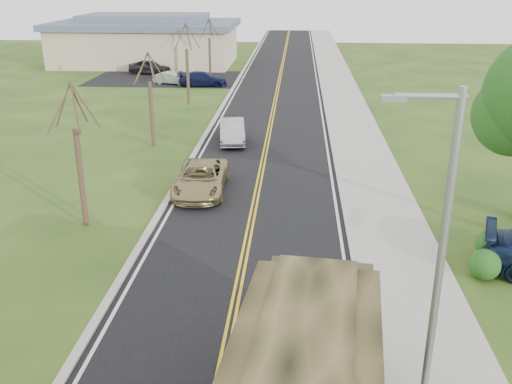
# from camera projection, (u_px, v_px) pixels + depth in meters

# --- Properties ---
(road) EXTENTS (8.00, 120.00, 0.01)m
(road) POSITION_uv_depth(u_px,v_px,m) (277.00, 91.00, 51.77)
(road) COLOR black
(road) RESTS_ON ground
(curb_right) EXTENTS (0.30, 120.00, 0.12)m
(curb_right) POSITION_uv_depth(u_px,v_px,m) (323.00, 91.00, 51.47)
(curb_right) COLOR #9E998E
(curb_right) RESTS_ON ground
(sidewalk_right) EXTENTS (3.20, 120.00, 0.10)m
(sidewalk_right) POSITION_uv_depth(u_px,v_px,m) (342.00, 92.00, 51.35)
(sidewalk_right) COLOR #9E998E
(sidewalk_right) RESTS_ON ground
(curb_left) EXTENTS (0.30, 120.00, 0.10)m
(curb_left) POSITION_uv_depth(u_px,v_px,m) (232.00, 90.00, 52.03)
(curb_left) COLOR #9E998E
(curb_left) RESTS_ON ground
(street_light) EXTENTS (1.65, 0.22, 8.00)m
(street_light) POSITION_uv_depth(u_px,v_px,m) (437.00, 253.00, 12.14)
(street_light) COLOR gray
(street_light) RESTS_ON ground
(bare_tree_a) EXTENTS (1.93, 2.26, 6.08)m
(bare_tree_a) POSITION_uv_depth(u_px,v_px,m) (80.00, 166.00, 23.37)
(bare_tree_a) COLOR #38281C
(bare_tree_a) RESTS_ON ground
(bare_tree_b) EXTENTS (1.83, 2.14, 5.73)m
(bare_tree_b) POSITION_uv_depth(u_px,v_px,m) (151.00, 106.00, 34.60)
(bare_tree_b) COLOR #38281C
(bare_tree_b) RESTS_ON ground
(bare_tree_c) EXTENTS (2.04, 2.39, 6.42)m
(bare_tree_c) POSITION_uv_depth(u_px,v_px,m) (187.00, 70.00, 45.67)
(bare_tree_c) COLOR #38281C
(bare_tree_c) RESTS_ON ground
(bare_tree_d) EXTENTS (1.88, 2.20, 5.91)m
(bare_tree_d) POSITION_uv_depth(u_px,v_px,m) (210.00, 53.00, 56.92)
(bare_tree_d) COLOR #38281C
(bare_tree_d) RESTS_ON ground
(commercial_building) EXTENTS (25.50, 21.50, 5.65)m
(commercial_building) POSITION_uv_depth(u_px,v_px,m) (146.00, 40.00, 66.77)
(commercial_building) COLOR tan
(commercial_building) RESTS_ON ground
(military_truck) EXTENTS (3.55, 8.11, 3.93)m
(military_truck) POSITION_uv_depth(u_px,v_px,m) (307.00, 382.00, 11.57)
(military_truck) COLOR black
(military_truck) RESTS_ON ground
(suv_champagne) EXTENTS (2.52, 5.21, 1.43)m
(suv_champagne) POSITION_uv_depth(u_px,v_px,m) (201.00, 178.00, 27.66)
(suv_champagne) COLOR #998856
(suv_champagne) RESTS_ON ground
(sedan_silver) EXTENTS (2.09, 4.50, 1.43)m
(sedan_silver) POSITION_uv_depth(u_px,v_px,m) (232.00, 131.00, 35.95)
(sedan_silver) COLOR #ADADB2
(sedan_silver) RESTS_ON ground
(lot_car_dark) EXTENTS (4.65, 2.51, 1.50)m
(lot_car_dark) POSITION_uv_depth(u_px,v_px,m) (150.00, 67.00, 60.37)
(lot_car_dark) COLOR black
(lot_car_dark) RESTS_ON ground
(lot_car_silver) EXTENTS (3.77, 1.96, 1.18)m
(lot_car_silver) POSITION_uv_depth(u_px,v_px,m) (172.00, 78.00, 54.95)
(lot_car_silver) COLOR #B3B3B8
(lot_car_silver) RESTS_ON ground
(lot_car_navy) EXTENTS (4.75, 2.25, 1.34)m
(lot_car_navy) POSITION_uv_depth(u_px,v_px,m) (203.00, 79.00, 54.06)
(lot_car_navy) COLOR #0E1133
(lot_car_navy) RESTS_ON ground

